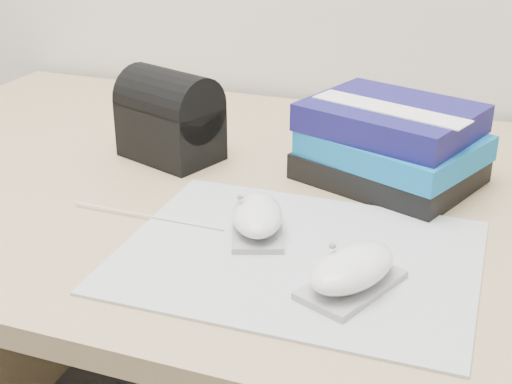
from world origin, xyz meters
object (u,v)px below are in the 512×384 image
(mouse_rear, at_px, (257,217))
(mouse_front, at_px, (352,270))
(book_stack, at_px, (391,144))
(desk, at_px, (358,320))
(pouch, at_px, (170,116))

(mouse_rear, height_order, mouse_front, mouse_front)
(book_stack, bearing_deg, desk, -149.30)
(mouse_rear, relative_size, mouse_front, 0.93)
(mouse_rear, bearing_deg, book_stack, 61.88)
(mouse_rear, bearing_deg, desk, 65.98)
(desk, distance_m, book_stack, 0.29)
(mouse_front, relative_size, pouch, 0.80)
(mouse_rear, distance_m, book_stack, 0.25)
(mouse_rear, relative_size, book_stack, 0.45)
(desk, relative_size, mouse_front, 12.00)
(desk, height_order, mouse_rear, mouse_rear)
(mouse_front, bearing_deg, pouch, 141.48)
(book_stack, xyz_separation_m, pouch, (-0.33, -0.03, 0.01))
(pouch, bearing_deg, book_stack, 4.94)
(mouse_front, height_order, pouch, pouch)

